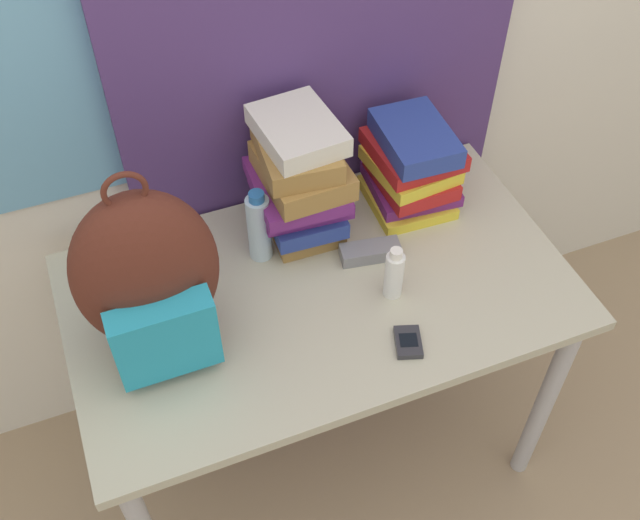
# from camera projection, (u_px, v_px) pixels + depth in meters

# --- Properties ---
(wall_back) EXTENTS (6.00, 0.06, 2.50)m
(wall_back) POSITION_uv_depth(u_px,v_px,m) (249.00, 23.00, 1.73)
(wall_back) COLOR silver
(wall_back) RESTS_ON ground_plane
(curtain_blue) EXTENTS (1.03, 0.04, 2.50)m
(curtain_blue) POSITION_uv_depth(u_px,v_px,m) (321.00, 21.00, 1.73)
(curtain_blue) COLOR #4C336B
(curtain_blue) RESTS_ON ground_plane
(desk) EXTENTS (1.21, 0.70, 0.78)m
(desk) POSITION_uv_depth(u_px,v_px,m) (320.00, 314.00, 1.89)
(desk) COLOR #B7B299
(desk) RESTS_ON ground_plane
(backpack) EXTENTS (0.31, 0.24, 0.49)m
(backpack) POSITION_uv_depth(u_px,v_px,m) (148.00, 279.00, 1.56)
(backpack) COLOR #512319
(backpack) RESTS_ON desk
(book_stack_left) EXTENTS (0.24, 0.26, 0.34)m
(book_stack_left) POSITION_uv_depth(u_px,v_px,m) (299.00, 180.00, 1.82)
(book_stack_left) COLOR olive
(book_stack_left) RESTS_ON desk
(book_stack_center) EXTENTS (0.23, 0.25, 0.24)m
(book_stack_center) POSITION_uv_depth(u_px,v_px,m) (412.00, 166.00, 1.93)
(book_stack_center) COLOR yellow
(book_stack_center) RESTS_ON desk
(water_bottle) EXTENTS (0.06, 0.06, 0.21)m
(water_bottle) POSITION_uv_depth(u_px,v_px,m) (259.00, 227.00, 1.81)
(water_bottle) COLOR silver
(water_bottle) RESTS_ON desk
(sports_bottle) EXTENTS (0.08, 0.08, 0.30)m
(sports_bottle) POSITION_uv_depth(u_px,v_px,m) (303.00, 197.00, 1.81)
(sports_bottle) COLOR white
(sports_bottle) RESTS_ON desk
(sunscreen_bottle) EXTENTS (0.04, 0.04, 0.15)m
(sunscreen_bottle) POSITION_uv_depth(u_px,v_px,m) (394.00, 274.00, 1.75)
(sunscreen_bottle) COLOR white
(sunscreen_bottle) RESTS_ON desk
(cell_phone) EXTENTS (0.08, 0.10, 0.02)m
(cell_phone) POSITION_uv_depth(u_px,v_px,m) (408.00, 342.00, 1.69)
(cell_phone) COLOR #2D2D33
(cell_phone) RESTS_ON desk
(sunglasses_case) EXTENTS (0.16, 0.08, 0.04)m
(sunglasses_case) POSITION_uv_depth(u_px,v_px,m) (370.00, 252.00, 1.86)
(sunglasses_case) COLOR gray
(sunglasses_case) RESTS_ON desk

